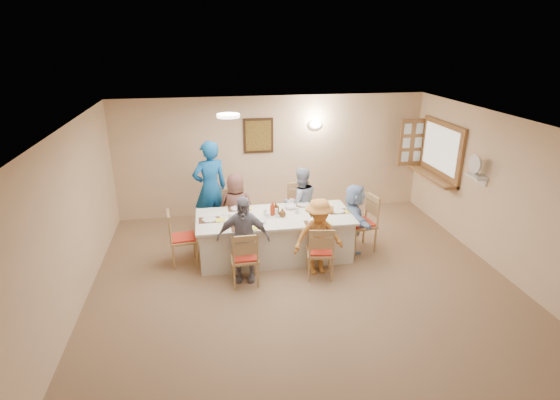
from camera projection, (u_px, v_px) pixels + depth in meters
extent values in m
plane|color=#9F7753|center=(309.00, 299.00, 6.44)|extent=(7.00, 7.00, 0.00)
plane|color=beige|center=(273.00, 156.00, 9.22)|extent=(6.50, 0.00, 6.50)
plane|color=beige|center=(60.00, 239.00, 5.48)|extent=(0.00, 7.00, 7.00)
plane|color=beige|center=(523.00, 206.00, 6.51)|extent=(0.00, 7.00, 7.00)
plane|color=white|center=(314.00, 131.00, 5.55)|extent=(7.00, 7.00, 0.00)
cube|color=black|center=(258.00, 136.00, 8.98)|extent=(0.62, 0.04, 0.72)
cube|color=black|center=(258.00, 136.00, 8.96)|extent=(0.52, 0.02, 0.62)
ellipsoid|color=white|center=(315.00, 124.00, 9.07)|extent=(0.26, 0.09, 0.18)
cylinder|color=white|center=(228.00, 116.00, 6.78)|extent=(0.36, 0.36, 0.05)
cube|color=#916034|center=(441.00, 151.00, 8.62)|extent=(0.06, 1.50, 1.15)
cube|color=#916034|center=(432.00, 176.00, 8.79)|extent=(0.30, 1.50, 0.05)
cube|color=#916034|center=(412.00, 142.00, 9.28)|extent=(0.55, 0.04, 1.00)
cube|color=white|center=(477.00, 176.00, 7.40)|extent=(0.22, 0.36, 0.03)
cube|color=beige|center=(275.00, 236.00, 7.56)|extent=(2.65, 1.12, 0.76)
imported|color=brown|center=(236.00, 208.00, 7.99)|extent=(0.78, 0.62, 1.33)
imported|color=#949EB7|center=(300.00, 203.00, 8.17)|extent=(0.82, 0.71, 1.39)
imported|color=gray|center=(243.00, 239.00, 6.73)|extent=(0.93, 0.60, 1.40)
imported|color=#D0873B|center=(319.00, 237.00, 6.94)|extent=(0.93, 0.65, 1.28)
imported|color=#95B6E1|center=(354.00, 218.00, 7.70)|extent=(1.23, 0.62, 1.24)
imported|color=#1259A5|center=(210.00, 188.00, 8.27)|extent=(0.94, 0.85, 1.84)
cube|color=#472B19|center=(242.00, 228.00, 6.95)|extent=(0.33, 0.24, 0.01)
cylinder|color=white|center=(242.00, 228.00, 6.94)|extent=(0.23, 0.23, 0.01)
cube|color=#FFF035|center=(253.00, 228.00, 6.93)|extent=(0.13, 0.13, 0.01)
cube|color=#472B19|center=(315.00, 223.00, 7.14)|extent=(0.33, 0.25, 0.01)
cylinder|color=white|center=(315.00, 223.00, 7.13)|extent=(0.23, 0.23, 0.01)
cube|color=#FFF035|center=(326.00, 223.00, 7.12)|extent=(0.15, 0.15, 0.01)
cube|color=#472B19|center=(237.00, 209.00, 7.72)|extent=(0.33, 0.25, 0.01)
cylinder|color=white|center=(237.00, 208.00, 7.72)|extent=(0.24, 0.24, 0.01)
cube|color=#FFF035|center=(248.00, 209.00, 7.70)|extent=(0.14, 0.14, 0.01)
cube|color=#472B19|center=(304.00, 205.00, 7.91)|extent=(0.36, 0.27, 0.01)
cylinder|color=white|center=(304.00, 204.00, 7.91)|extent=(0.25, 0.25, 0.02)
cube|color=#FFF035|center=(314.00, 205.00, 7.89)|extent=(0.13, 0.13, 0.01)
cube|color=#472B19|center=(209.00, 220.00, 7.25)|extent=(0.35, 0.26, 0.01)
cylinder|color=white|center=(209.00, 219.00, 7.25)|extent=(0.24, 0.24, 0.02)
cube|color=#FFF035|center=(220.00, 220.00, 7.23)|extent=(0.15, 0.15, 0.01)
cube|color=#472B19|center=(338.00, 211.00, 7.61)|extent=(0.33, 0.24, 0.01)
cylinder|color=white|center=(338.00, 211.00, 7.60)|extent=(0.23, 0.23, 0.01)
cube|color=#FFF035|center=(349.00, 211.00, 7.59)|extent=(0.14, 0.14, 0.01)
imported|color=white|center=(231.00, 224.00, 7.01)|extent=(0.20, 0.20, 0.09)
imported|color=white|center=(292.00, 202.00, 7.93)|extent=(0.12, 0.12, 0.09)
imported|color=white|center=(260.00, 221.00, 7.16)|extent=(0.25, 0.25, 0.05)
imported|color=white|center=(290.00, 207.00, 7.73)|extent=(0.35, 0.35, 0.07)
imported|color=#A12A0D|center=(273.00, 208.00, 7.42)|extent=(0.10, 0.10, 0.25)
imported|color=#573817|center=(276.00, 208.00, 7.48)|extent=(0.12, 0.12, 0.22)
imported|color=#573817|center=(282.00, 212.00, 7.37)|extent=(0.13, 0.13, 0.15)
cylinder|color=silver|center=(265.00, 212.00, 7.43)|extent=(0.06, 0.06, 0.10)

